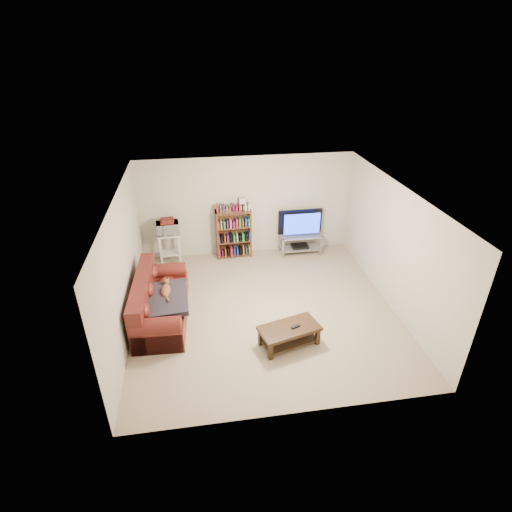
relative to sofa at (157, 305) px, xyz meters
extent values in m
plane|color=tan|center=(2.03, -0.05, -0.31)|extent=(5.00, 5.00, 0.00)
plane|color=white|center=(2.03, -0.05, 2.09)|extent=(5.00, 5.00, 0.00)
plane|color=silver|center=(2.03, 2.45, 0.89)|extent=(5.00, 0.00, 5.00)
plane|color=silver|center=(2.03, -2.55, 0.89)|extent=(5.00, 0.00, 5.00)
plane|color=silver|center=(-0.47, -0.05, 0.89)|extent=(0.00, 5.00, 5.00)
plane|color=silver|center=(4.53, -0.05, 0.89)|extent=(0.00, 5.00, 5.00)
cube|color=#5A1B17|center=(0.08, 0.00, -0.12)|extent=(0.96, 2.09, 0.39)
cube|color=#5A1B17|center=(-0.23, 0.01, 0.14)|extent=(0.34, 2.07, 0.86)
cube|color=#5A1B17|center=(0.05, -0.91, -0.06)|extent=(0.85, 0.27, 0.51)
cube|color=#5A1B17|center=(0.11, 0.90, -0.06)|extent=(0.85, 0.27, 0.51)
cube|color=#2A2630|center=(0.18, -0.15, 0.21)|extent=(0.84, 1.07, 0.18)
cube|color=black|center=(2.28, -1.10, 0.03)|extent=(1.13, 0.77, 0.06)
cube|color=black|center=(2.28, -1.10, -0.21)|extent=(1.02, 0.69, 0.03)
cube|color=black|center=(1.89, -1.41, -0.15)|extent=(0.09, 0.09, 0.31)
cube|color=black|center=(2.77, -1.17, -0.15)|extent=(0.09, 0.09, 0.31)
cube|color=black|center=(1.79, -1.03, -0.15)|extent=(0.09, 0.09, 0.31)
cube|color=black|center=(2.66, -0.79, -0.15)|extent=(0.09, 0.09, 0.31)
cube|color=black|center=(2.38, -1.12, 0.07)|extent=(0.17, 0.11, 0.02)
cube|color=#999EA3|center=(3.30, 2.15, 0.17)|extent=(1.00, 0.46, 0.03)
cube|color=#999EA3|center=(3.30, 2.15, -0.16)|extent=(0.95, 0.43, 0.02)
cube|color=gray|center=(2.84, 1.95, -0.06)|extent=(0.05, 0.05, 0.50)
cube|color=gray|center=(3.77, 1.96, -0.06)|extent=(0.05, 0.05, 0.50)
cube|color=gray|center=(2.83, 2.34, -0.06)|extent=(0.05, 0.05, 0.50)
cube|color=gray|center=(3.77, 2.35, -0.06)|extent=(0.05, 0.05, 0.50)
imported|color=black|center=(3.30, 2.15, 0.50)|extent=(1.07, 0.15, 0.62)
cube|color=black|center=(3.30, 2.15, -0.12)|extent=(0.40, 0.28, 0.06)
cube|color=#4F2D1B|center=(1.29, 2.23, 0.29)|extent=(0.05, 0.26, 1.20)
cube|color=#4F2D1B|center=(2.08, 2.27, 0.29)|extent=(0.05, 0.26, 1.20)
cube|color=#4F2D1B|center=(1.68, 2.25, 0.88)|extent=(0.85, 0.30, 0.03)
cube|color=maroon|center=(1.50, 2.24, 0.93)|extent=(0.25, 0.20, 0.06)
cube|color=silver|center=(0.18, 2.07, 0.47)|extent=(0.53, 0.41, 0.04)
cube|color=silver|center=(0.18, 2.07, -0.01)|extent=(0.48, 0.37, 0.03)
cube|color=silver|center=(-0.02, 1.91, 0.07)|extent=(0.05, 0.05, 0.76)
cube|color=silver|center=(0.40, 1.95, 0.07)|extent=(0.05, 0.05, 0.76)
cube|color=silver|center=(-0.05, 2.19, 0.07)|extent=(0.05, 0.05, 0.76)
cube|color=silver|center=(0.37, 2.23, 0.07)|extent=(0.05, 0.05, 0.76)
imported|color=silver|center=(0.18, 2.07, 0.63)|extent=(0.52, 0.38, 0.27)
cube|color=maroon|center=(0.18, 2.07, 0.79)|extent=(0.32, 0.28, 0.05)
camera|label=1|loc=(0.88, -6.33, 4.39)|focal=28.00mm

